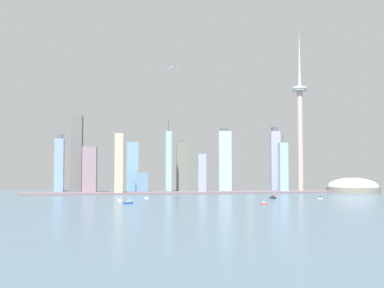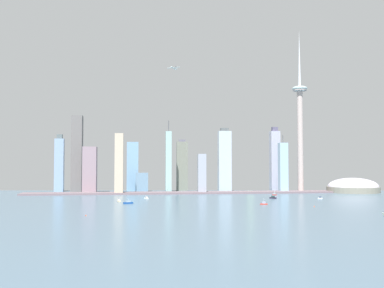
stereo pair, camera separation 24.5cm
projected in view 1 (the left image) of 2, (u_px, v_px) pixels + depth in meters
name	position (u px, v px, depth m)	size (l,w,h in m)	color
ground_plane	(252.00, 225.00, 431.76)	(6000.00, 6000.00, 0.00)	slate
waterfront_pier	(193.00, 193.00, 894.42)	(676.62, 44.57, 3.45)	slate
observation_tower	(300.00, 119.00, 945.32)	(32.61, 32.61, 351.96)	#B6A49E
stadium_dome	(353.00, 187.00, 930.57)	(108.41, 108.41, 36.76)	gray
skyscraper_0	(142.00, 182.00, 951.33)	(26.94, 22.09, 41.07)	#6C8EAA
skyscraper_1	(275.00, 160.00, 978.39)	(20.70, 18.07, 142.60)	#A2A5BB
skyscraper_2	(119.00, 164.00, 873.33)	(16.75, 19.23, 121.05)	#C2AE96
skyscraper_3	(182.00, 166.00, 1001.97)	(25.14, 26.98, 115.57)	slate
skyscraper_4	(77.00, 154.00, 938.27)	(22.64, 24.13, 163.57)	slate
skyscraper_5	(225.00, 161.00, 964.28)	(27.93, 18.82, 139.17)	#AEBFCE
skyscraper_6	(202.00, 174.00, 899.24)	(16.57, 19.46, 80.62)	#9AA0B2
skyscraper_7	(280.00, 168.00, 1010.06)	(22.24, 15.99, 102.89)	#AEB5A7
skyscraper_8	(90.00, 170.00, 901.11)	(27.90, 25.36, 95.54)	gray
skyscraper_9	(283.00, 168.00, 932.09)	(17.79, 16.39, 121.51)	#97BAD5
skyscraper_10	(250.00, 155.00, 1016.16)	(16.30, 12.92, 164.13)	#90A480
skyscraper_11	(168.00, 162.00, 934.43)	(12.39, 14.95, 152.77)	#95BDBA
skyscraper_12	(133.00, 166.00, 984.69)	(25.63, 14.30, 109.36)	#76A1C6
skyscraper_13	(59.00, 164.00, 954.37)	(19.40, 14.74, 124.53)	#83A0C5
boat_1	(146.00, 198.00, 759.53)	(7.15, 13.10, 4.27)	silver
boat_2	(119.00, 201.00, 696.78)	(5.89, 10.99, 4.11)	beige
boat_3	(275.00, 194.00, 846.28)	(8.05, 9.61, 10.47)	#B1302A
boat_4	(320.00, 198.00, 754.41)	(6.76, 7.40, 4.05)	white
boat_5	(273.00, 197.00, 764.93)	(11.21, 12.10, 4.68)	black
boat_6	(128.00, 203.00, 663.96)	(15.23, 9.38, 7.85)	navy
boat_7	(264.00, 203.00, 651.03)	(11.63, 6.38, 8.94)	#B52E20
channel_buoy_0	(86.00, 215.00, 507.44)	(1.37, 1.37, 1.85)	#E54C19
channel_buoy_1	(314.00, 206.00, 614.66)	(1.41, 1.41, 2.03)	#E54C19
airplane	(174.00, 68.00, 921.69)	(26.90, 25.43, 7.64)	silver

